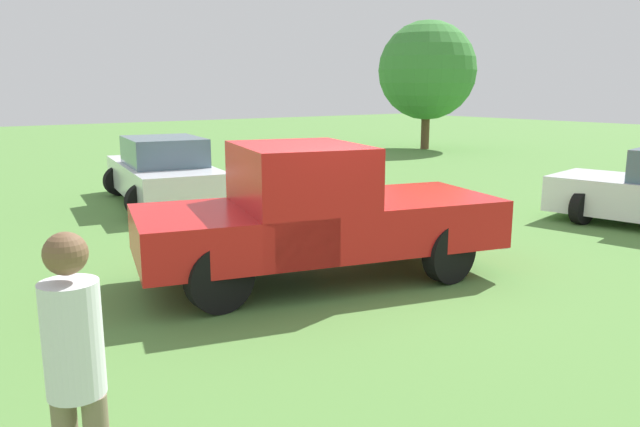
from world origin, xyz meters
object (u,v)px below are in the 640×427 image
object	(u,v)px
person_bystander	(75,368)
tree_far_center	(427,71)
sedan_far	(163,173)
pickup_truck	(311,210)

from	to	relation	value
person_bystander	tree_far_center	size ratio (longest dim) A/B	0.34
sedan_far	tree_far_center	world-z (taller)	tree_far_center
sedan_far	person_bystander	xyz separation A→B (m)	(-4.47, -9.60, 0.32)
sedan_far	tree_far_center	distance (m)	15.20
pickup_truck	tree_far_center	bearing A→B (deg)	54.77
sedan_far	person_bystander	size ratio (longest dim) A/B	2.67
tree_far_center	pickup_truck	bearing A→B (deg)	-140.83
person_bystander	tree_far_center	xyz separation A→B (m)	(18.45, 14.99, 2.25)
sedan_far	tree_far_center	size ratio (longest dim) A/B	0.90
sedan_far	pickup_truck	bearing A→B (deg)	-175.48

